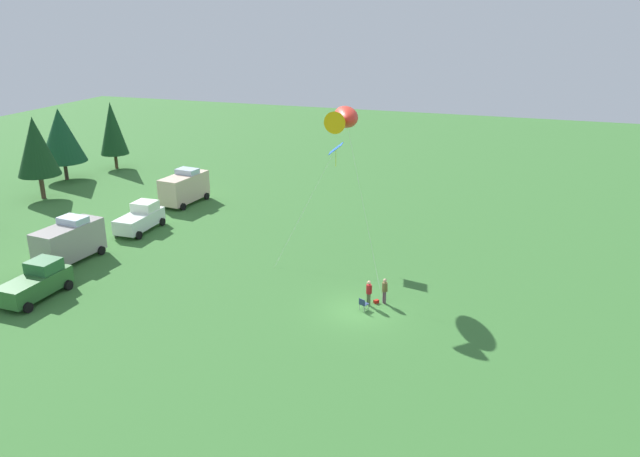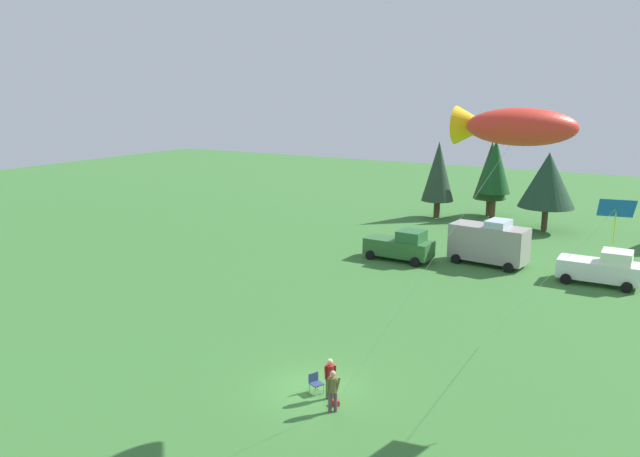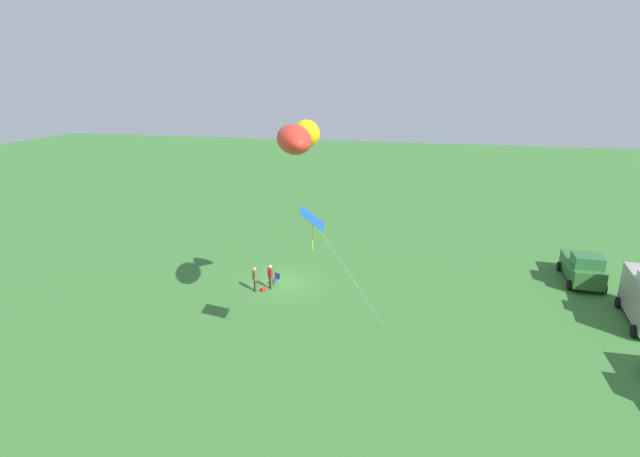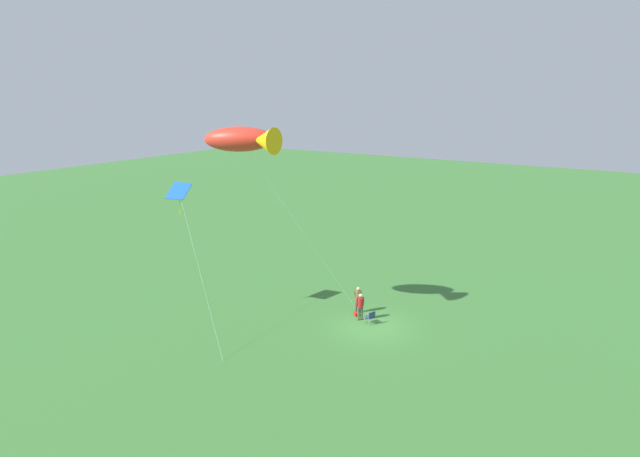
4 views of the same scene
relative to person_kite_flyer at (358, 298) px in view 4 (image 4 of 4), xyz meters
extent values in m
plane|color=#387131|center=(-1.64, 1.30, -1.02)|extent=(160.00, 160.00, 0.00)
cylinder|color=#563C4A|center=(0.08, 0.07, -0.60)|extent=(0.14, 0.14, 0.85)
cylinder|color=#563C4A|center=(-0.09, -0.06, -0.60)|extent=(0.14, 0.14, 0.85)
cylinder|color=brown|center=(0.00, 0.00, 0.14)|extent=(0.48, 0.48, 0.62)
sphere|color=tan|center=(0.00, 0.00, 0.60)|extent=(0.24, 0.24, 0.24)
cylinder|color=brown|center=(0.19, 0.08, 0.17)|extent=(0.22, 0.20, 0.56)
cylinder|color=brown|center=(-0.12, -0.17, 0.17)|extent=(0.17, 0.16, 0.56)
cube|color=navy|center=(-1.34, 1.00, -0.60)|extent=(0.63, 0.63, 0.04)
cube|color=navy|center=(-1.54, 1.09, -0.40)|extent=(0.23, 0.45, 0.40)
cylinder|color=#A5A8AD|center=(-1.06, 1.11, -0.81)|extent=(0.03, 0.03, 0.42)
cylinder|color=#A5A8AD|center=(-1.24, 0.73, -0.81)|extent=(0.03, 0.03, 0.42)
cylinder|color=#A5A8AD|center=(-1.45, 1.28, -0.81)|extent=(0.03, 0.03, 0.42)
cylinder|color=#A5A8AD|center=(-1.62, 0.90, -0.81)|extent=(0.03, 0.03, 0.42)
cylinder|color=#465633|center=(-0.56, 0.97, -0.60)|extent=(0.14, 0.14, 0.85)
cylinder|color=#465633|center=(-0.71, 0.82, -0.60)|extent=(0.14, 0.14, 0.85)
cylinder|color=maroon|center=(-0.64, 0.90, 0.14)|extent=(0.48, 0.48, 0.62)
sphere|color=tan|center=(-0.64, 0.90, 0.60)|extent=(0.24, 0.24, 0.24)
cylinder|color=maroon|center=(-0.45, 0.99, 0.17)|extent=(0.14, 0.14, 0.55)
cylinder|color=maroon|center=(-0.74, 0.71, 0.17)|extent=(0.14, 0.14, 0.55)
cube|color=red|center=(-0.15, 0.50, -0.91)|extent=(0.39, 0.36, 0.22)
ellipsoid|color=red|center=(5.54, 4.44, 10.03)|extent=(4.42, 3.12, 1.49)
cone|color=#F9B60E|center=(3.71, 4.44, 10.03)|extent=(1.42, 1.49, 1.49)
sphere|color=yellow|center=(6.66, 4.90, 10.19)|extent=(0.37, 0.37, 0.37)
cylinder|color=silver|center=(2.71, 2.25, 4.51)|extent=(5.68, 4.40, 11.05)
cylinder|color=#4C3823|center=(-0.12, 0.05, -1.02)|extent=(0.04, 0.04, 0.01)
cube|color=blue|center=(8.85, 6.16, 6.98)|extent=(1.44, 1.23, 0.82)
cylinder|color=yellow|center=(8.85, 6.16, 6.21)|extent=(0.04, 0.04, 1.29)
cylinder|color=silver|center=(6.00, 7.63, 2.98)|extent=(5.72, 2.96, 8.01)
cylinder|color=#4C3823|center=(3.14, 9.11, -1.02)|extent=(0.04, 0.04, 0.01)
camera|label=1|loc=(-36.06, -7.90, 17.21)|focal=35.00mm
camera|label=2|loc=(10.90, -19.56, 11.41)|focal=35.00mm
camera|label=3|loc=(29.43, 11.16, 13.04)|focal=28.00mm
camera|label=4|loc=(-13.68, 26.20, 12.45)|focal=28.00mm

